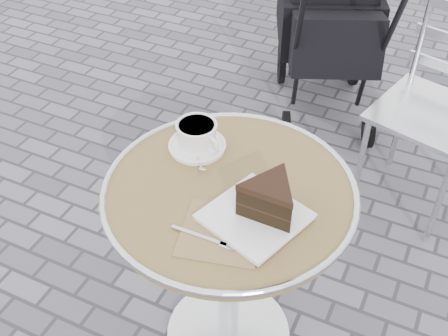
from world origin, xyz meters
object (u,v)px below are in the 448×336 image
at_px(cafe_table, 229,230).
at_px(bistro_chair, 448,84).
at_px(baby_stroller, 329,28).
at_px(cappuccino_set, 197,138).
at_px(cake_plate_set, 265,203).

bearing_deg(cafe_table, bistro_chair, 66.86).
bearing_deg(baby_stroller, cappuccino_set, -113.26).
bearing_deg(bistro_chair, cappuccino_set, -108.28).
xyz_separation_m(cafe_table, cappuccino_set, (-0.16, 0.12, 0.20)).
height_order(cappuccino_set, cake_plate_set, cake_plate_set).
height_order(cafe_table, bistro_chair, bistro_chair).
relative_size(cake_plate_set, bistro_chair, 0.38).
bearing_deg(baby_stroller, cake_plate_set, -102.94).
xyz_separation_m(cappuccino_set, baby_stroller, (-0.00, 1.43, -0.31)).
relative_size(cafe_table, cappuccino_set, 3.93).
bearing_deg(baby_stroller, bistro_chair, -60.07).
bearing_deg(baby_stroller, cafe_table, -107.21).
distance_m(cafe_table, cake_plate_set, 0.26).
xyz_separation_m(cake_plate_set, baby_stroller, (-0.29, 1.61, -0.33)).
relative_size(cappuccino_set, bistro_chair, 0.20).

